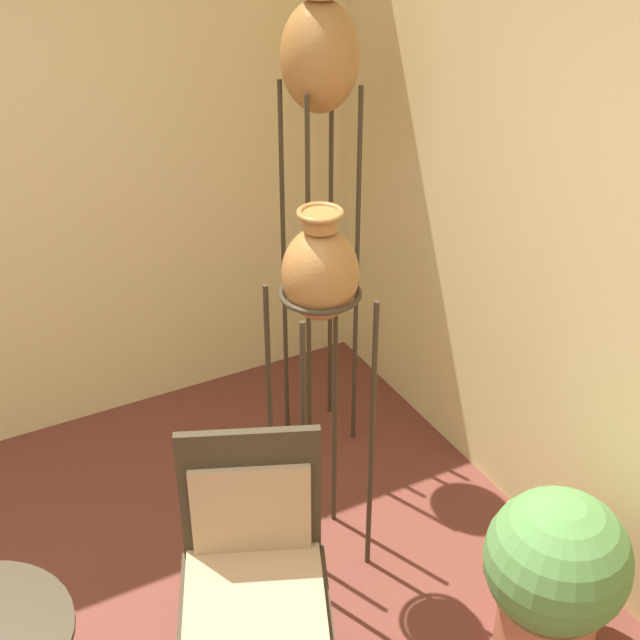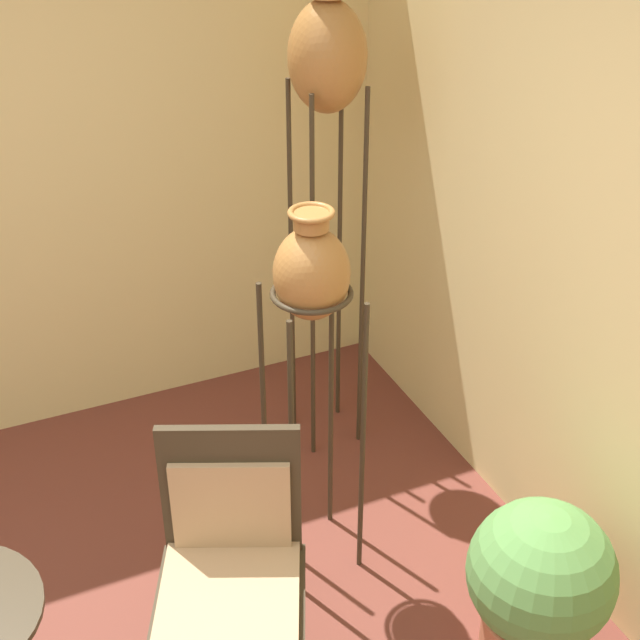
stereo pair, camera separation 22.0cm
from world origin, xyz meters
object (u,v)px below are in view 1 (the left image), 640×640
vase_stand_medium (320,285)px  vase_stand_tall (320,69)px  chair (253,563)px  potted_plant (555,573)px

vase_stand_medium → vase_stand_tall: bearing=61.9°
vase_stand_medium → chair: size_ratio=1.53×
vase_stand_tall → potted_plant: bearing=-85.9°
chair → potted_plant: size_ratio=1.45×
vase_stand_medium → potted_plant: (0.48, -0.79, -0.86)m
vase_stand_tall → potted_plant: 2.03m
vase_stand_tall → vase_stand_medium: (-0.37, -0.70, -0.51)m
vase_stand_medium → potted_plant: size_ratio=2.21×
vase_stand_tall → chair: bearing=-126.7°
chair → potted_plant: 1.04m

